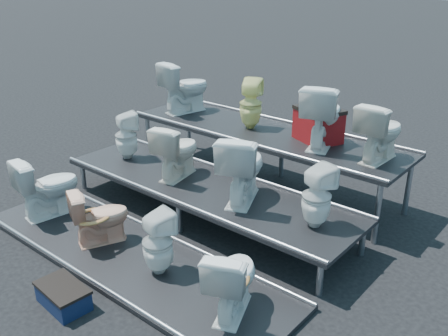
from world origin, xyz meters
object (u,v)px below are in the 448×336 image
Objects in this scene: toilet_8 at (185,87)px; step_stool at (63,297)px; toilet_2 at (158,243)px; toilet_9 at (251,104)px; toilet_1 at (100,216)px; toilet_4 at (126,136)px; toilet_6 at (242,167)px; toilet_11 at (380,131)px; red_crate at (318,126)px; toilet_5 at (177,150)px; toilet_7 at (317,197)px; toilet_10 at (322,115)px; toilet_3 at (232,279)px; toilet_0 at (48,186)px.

toilet_8 reaches higher than step_stool.
toilet_2 is 3.44m from toilet_8.
toilet_1 is at bearing 61.54° from toilet_9.
step_stool is at bearing 128.05° from toilet_8.
toilet_8 reaches higher than toilet_4.
toilet_6 is 1.19× the size of toilet_9.
toilet_11 is 1.29× the size of red_crate.
toilet_5 is (1.03, 0.00, 0.02)m from toilet_4.
toilet_9 is at bearing -19.18° from toilet_7.
toilet_2 is at bearing 116.09° from toilet_5.
toilet_11 is (1.96, 0.00, 0.01)m from toilet_9.
toilet_1 is 3.49m from toilet_11.
toilet_5 is 0.91× the size of toilet_8.
toilet_4 reaches higher than toilet_1.
toilet_10 is (1.37, 2.60, 0.89)m from toilet_1.
toilet_5 is 0.87× the size of toilet_10.
toilet_1 is 0.97m from toilet_2.
toilet_10 reaches higher than toilet_7.
toilet_9 is 1.26× the size of red_crate.
toilet_6 is (1.07, 1.30, 0.49)m from toilet_1.
toilet_2 is 1.00m from toilet_3.
toilet_5 is 1.36× the size of step_stool.
toilet_1 is 0.79× the size of toilet_10.
toilet_3 is at bearing 100.30° from toilet_9.
toilet_0 is at bearing 11.35° from toilet_2.
toilet_7 is at bearing 89.34° from toilet_11.
toilet_9 reaches higher than red_crate.
toilet_5 is 1.96m from toilet_10.
step_stool is at bearing 80.16° from toilet_2.
toilet_1 is 0.91× the size of toilet_11.
toilet_1 is at bearing 47.56° from toilet_7.
toilet_3 is 1.28× the size of red_crate.
toilet_2 is 1.39m from toilet_6.
toilet_3 is 1.01× the size of toilet_9.
toilet_3 is 0.86× the size of toilet_10.
toilet_1 is 0.93× the size of toilet_9.
toilet_11 is (1.10, 1.30, 0.34)m from toilet_6.
toilet_9 is (1.31, 0.00, -0.04)m from toilet_8.
toilet_0 reaches higher than toilet_2.
toilet_2 is at bearing -72.39° from red_crate.
toilet_7 is 0.87× the size of toilet_8.
toilet_8 reaches higher than toilet_9.
toilet_1 is at bearing 125.23° from toilet_8.
red_crate reaches higher than toilet_4.
toilet_1 is 1.37m from toilet_5.
toilet_4 is (-1.05, 1.30, 0.41)m from toilet_1.
toilet_4 is 1.85m from toilet_9.
step_stool is (1.66, -2.24, -0.71)m from toilet_4.
toilet_6 reaches higher than toilet_5.
toilet_10 is 0.80m from toilet_11.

